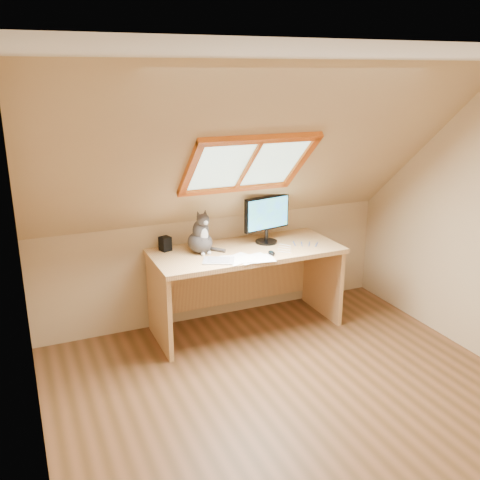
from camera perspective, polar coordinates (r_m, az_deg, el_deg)
ground at (r=4.05m, az=7.10°, el=-17.68°), size 3.50×3.50×0.00m
room_shell at (r=3.36m, az=8.82°, el=1.83°), size 3.52×3.52×2.41m
desk at (r=4.99m, az=0.31°, el=-3.26°), size 1.72×0.75×0.79m
monitor at (r=4.96m, az=2.89°, el=2.54°), size 0.48×0.20×0.45m
cat at (r=4.73m, az=-4.24°, el=0.31°), size 0.26×0.30×0.40m
desk_speaker at (r=4.84m, az=-7.98°, el=-0.40°), size 0.11×0.11×0.13m
graphics_tablet at (r=4.54m, az=-2.30°, el=-2.22°), size 0.32×0.28×0.01m
mouse at (r=4.71m, az=3.37°, el=-1.38°), size 0.07×0.11×0.03m
papers at (r=4.60m, az=1.02°, el=-2.00°), size 0.35×0.30×0.01m
cables at (r=4.96m, az=6.16°, el=-0.62°), size 0.51×0.26×0.01m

